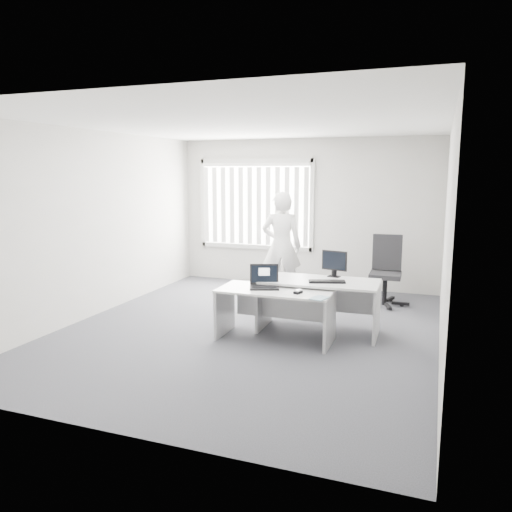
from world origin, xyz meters
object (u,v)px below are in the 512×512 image
(desk_far, at_px, (318,295))
(laptop, at_px, (264,277))
(monitor, at_px, (334,264))
(desk_near, at_px, (275,304))
(person, at_px, (282,246))
(office_chair, at_px, (385,283))

(desk_far, height_order, laptop, laptop)
(monitor, bearing_deg, desk_near, -115.62)
(desk_near, distance_m, desk_far, 0.67)
(desk_near, bearing_deg, laptop, 177.32)
(desk_near, xyz_separation_m, monitor, (0.61, 0.79, 0.43))
(desk_far, distance_m, laptop, 0.84)
(desk_near, bearing_deg, person, 104.96)
(office_chair, bearing_deg, desk_near, -118.34)
(desk_far, bearing_deg, person, 121.23)
(desk_far, bearing_deg, monitor, 62.10)
(desk_far, distance_m, monitor, 0.51)
(laptop, bearing_deg, desk_far, 18.21)
(office_chair, relative_size, laptop, 3.02)
(person, bearing_deg, laptop, 90.19)
(desk_near, relative_size, office_chair, 1.29)
(office_chair, distance_m, laptop, 2.71)
(desk_near, bearing_deg, office_chair, 63.23)
(desk_near, distance_m, monitor, 1.08)
(monitor, bearing_deg, laptop, -122.29)
(office_chair, bearing_deg, laptop, -121.37)
(person, bearing_deg, monitor, 121.44)
(office_chair, xyz_separation_m, laptop, (-1.31, -2.33, 0.47))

